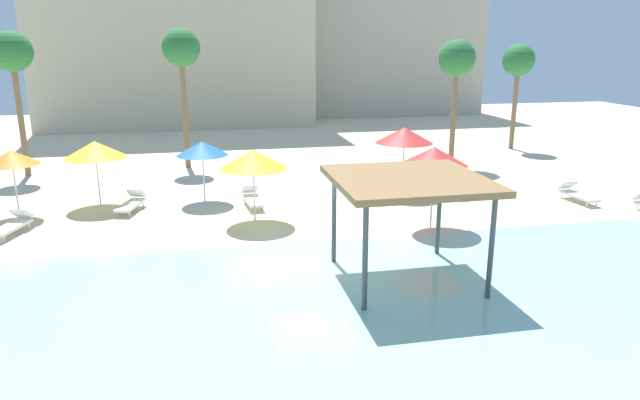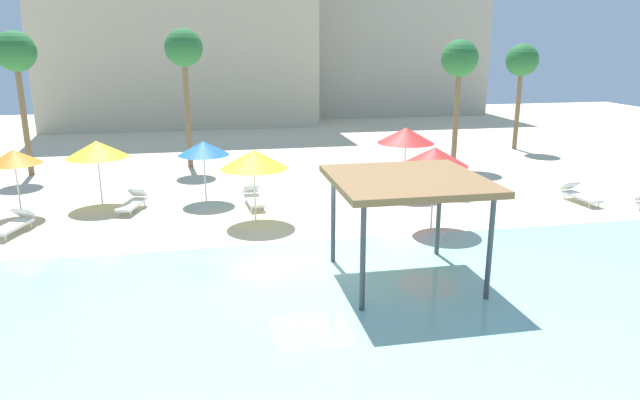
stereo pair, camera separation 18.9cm
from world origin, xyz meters
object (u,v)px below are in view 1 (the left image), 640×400
(lounge_chair_4, at_px, (456,187))
(palm_tree_0, at_px, (518,63))
(beach_umbrella_red_5, at_px, (404,135))
(beach_umbrella_yellow_6, at_px, (253,159))
(beach_umbrella_orange_3, at_px, (11,158))
(shade_pavilion, at_px, (409,184))
(palm_tree_1, at_px, (12,55))
(beach_umbrella_blue_2, at_px, (202,148))
(beach_umbrella_red_1, at_px, (434,156))
(lounge_chair_5, at_px, (253,198))
(lounge_chair_2, at_px, (132,202))
(palm_tree_3, at_px, (181,52))
(palm_tree_2, at_px, (457,61))
(lounge_chair_1, at_px, (577,193))
(lounge_chair_3, at_px, (13,224))
(beach_umbrella_yellow_4, at_px, (95,150))

(lounge_chair_4, distance_m, palm_tree_0, 13.48)
(beach_umbrella_red_5, height_order, beach_umbrella_yellow_6, beach_umbrella_red_5)
(beach_umbrella_orange_3, bearing_deg, palm_tree_0, 19.92)
(palm_tree_0, bearing_deg, shade_pavilion, -126.73)
(palm_tree_1, bearing_deg, beach_umbrella_blue_2, -38.08)
(beach_umbrella_red_1, bearing_deg, lounge_chair_5, 145.26)
(beach_umbrella_blue_2, relative_size, lounge_chair_2, 1.27)
(palm_tree_3, bearing_deg, lounge_chair_2, -104.77)
(lounge_chair_5, relative_size, palm_tree_3, 0.27)
(beach_umbrella_yellow_6, bearing_deg, palm_tree_2, 35.54)
(palm_tree_3, bearing_deg, lounge_chair_1, -32.71)
(lounge_chair_3, height_order, palm_tree_2, palm_tree_2)
(beach_umbrella_orange_3, bearing_deg, beach_umbrella_red_5, 1.83)
(lounge_chair_4, bearing_deg, beach_umbrella_orange_3, -76.60)
(beach_umbrella_yellow_6, height_order, palm_tree_2, palm_tree_2)
(shade_pavilion, distance_m, beach_umbrella_blue_2, 10.80)
(beach_umbrella_red_1, distance_m, lounge_chair_2, 11.76)
(palm_tree_2, bearing_deg, lounge_chair_3, -158.49)
(lounge_chair_3, height_order, lounge_chair_4, same)
(beach_umbrella_red_1, height_order, palm_tree_1, palm_tree_1)
(lounge_chair_4, bearing_deg, palm_tree_1, -97.45)
(beach_umbrella_yellow_4, bearing_deg, lounge_chair_5, -11.96)
(beach_umbrella_yellow_4, xyz_separation_m, lounge_chair_4, (14.78, -1.30, -1.97))
(shade_pavilion, relative_size, beach_umbrella_yellow_4, 1.52)
(lounge_chair_3, bearing_deg, lounge_chair_2, 136.53)
(lounge_chair_1, relative_size, lounge_chair_4, 0.98)
(shade_pavilion, relative_size, beach_umbrella_yellow_6, 1.49)
(lounge_chair_4, relative_size, palm_tree_3, 0.28)
(lounge_chair_2, height_order, lounge_chair_3, same)
(lounge_chair_4, distance_m, palm_tree_1, 21.33)
(lounge_chair_5, height_order, palm_tree_2, palm_tree_2)
(beach_umbrella_yellow_6, bearing_deg, shade_pavilion, -60.01)
(lounge_chair_1, xyz_separation_m, lounge_chair_2, (-17.94, 2.34, 0.00))
(lounge_chair_3, bearing_deg, lounge_chair_1, 106.55)
(beach_umbrella_yellow_6, xyz_separation_m, palm_tree_1, (-10.25, 9.82, 3.43))
(lounge_chair_5, xyz_separation_m, palm_tree_0, (16.84, 9.62, 4.85))
(beach_umbrella_red_5, xyz_separation_m, lounge_chair_4, (2.12, -0.84, -2.21))
(beach_umbrella_red_5, distance_m, palm_tree_2, 7.48)
(lounge_chair_1, height_order, palm_tree_0, palm_tree_0)
(lounge_chair_2, bearing_deg, lounge_chair_1, 98.08)
(beach_umbrella_red_1, bearing_deg, palm_tree_2, 62.38)
(beach_umbrella_yellow_4, bearing_deg, lounge_chair_4, -5.01)
(palm_tree_3, bearing_deg, palm_tree_0, 4.25)
(shade_pavilion, height_order, palm_tree_3, palm_tree_3)
(beach_umbrella_yellow_6, distance_m, palm_tree_1, 14.60)
(beach_umbrella_orange_3, relative_size, lounge_chair_3, 1.28)
(lounge_chair_1, xyz_separation_m, palm_tree_3, (-15.87, 10.19, 5.58))
(beach_umbrella_blue_2, distance_m, beach_umbrella_orange_3, 6.96)
(lounge_chair_2, height_order, palm_tree_3, palm_tree_3)
(beach_umbrella_yellow_6, xyz_separation_m, palm_tree_0, (16.95, 11.74, 2.84))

